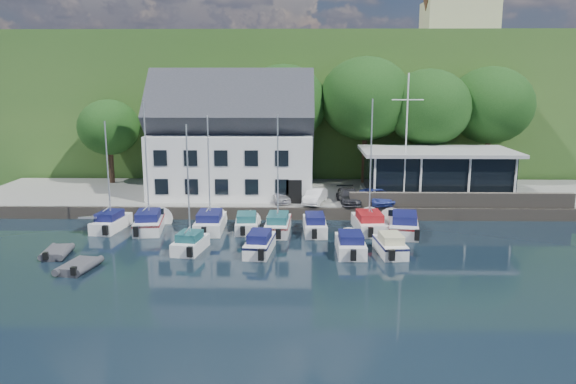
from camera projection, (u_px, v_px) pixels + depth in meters
name	position (u px, v px, depth m)	size (l,w,h in m)	color
ground	(316.00, 264.00, 34.58)	(180.00, 180.00, 0.00)	black
quay	(311.00, 197.00, 51.61)	(60.00, 13.00, 1.00)	gray
quay_face	(312.00, 214.00, 45.25)	(60.00, 0.30, 1.00)	#5E564B
hillside	(306.00, 97.00, 93.68)	(160.00, 75.00, 16.00)	#2A5520
field_patch	(350.00, 49.00, 99.72)	(50.00, 30.00, 0.30)	#5D6633
farmhouse	(459.00, 15.00, 81.04)	(10.40, 7.00, 8.20)	beige
harbor_building	(233.00, 146.00, 49.79)	(14.40, 8.20, 8.70)	white
club_pavilion	(436.00, 173.00, 49.42)	(13.20, 7.20, 4.10)	black
seawall	(461.00, 200.00, 45.19)	(18.00, 0.50, 1.20)	#5E564B
gangway	(101.00, 225.00, 43.70)	(1.20, 6.00, 1.40)	silver
car_silver	(279.00, 196.00, 47.03)	(1.32, 3.28, 1.12)	silver
car_white	(315.00, 196.00, 46.56)	(1.32, 3.77, 1.24)	silver
car_dgrey	(349.00, 196.00, 46.71)	(1.68, 4.14, 1.20)	#2C2C31
car_blue	(377.00, 196.00, 46.58)	(1.49, 3.77, 1.29)	#33439C
flagpole	(406.00, 139.00, 45.88)	(2.56, 0.20, 10.66)	white
tree_0	(110.00, 142.00, 55.07)	(6.01, 6.01, 8.22)	black
tree_1	(197.00, 127.00, 55.16)	(8.05, 8.05, 11.01)	black
tree_2	(284.00, 124.00, 55.27)	(8.48, 8.48, 11.59)	black
tree_3	(365.00, 121.00, 54.73)	(9.01, 9.01, 12.31)	black
tree_4	(428.00, 127.00, 53.88)	(8.14, 8.14, 11.13)	black
tree_5	(489.00, 125.00, 55.12)	(8.32, 8.32, 11.38)	black
boat_r1_0	(108.00, 172.00, 41.60)	(1.84, 5.81, 8.84)	white
boat_r1_1	(147.00, 169.00, 41.31)	(2.10, 6.45, 9.40)	white
boat_r1_2	(209.00, 171.00, 41.42)	(2.17, 6.65, 9.08)	white
boat_r1_3	(247.00, 222.00, 42.08)	(1.81, 5.14, 1.37)	white
boat_r1_4	(278.00, 173.00, 40.89)	(1.85, 6.44, 8.85)	white
boat_r1_5	(315.00, 223.00, 41.64)	(1.74, 6.19, 1.42)	white
boat_r1_6	(371.00, 171.00, 41.27)	(2.20, 6.43, 9.07)	white
boat_r1_7	(404.00, 223.00, 41.40)	(2.24, 6.97, 1.57)	white
boat_r2_1	(188.00, 190.00, 36.37)	(1.78, 4.68, 8.30)	white
boat_r2_2	(260.00, 242.00, 36.83)	(1.69, 5.83, 1.46)	white
boat_r2_3	(350.00, 242.00, 36.75)	(1.97, 5.66, 1.41)	white
boat_r2_4	(390.00, 243.00, 36.50)	(1.70, 5.00, 1.41)	white
dinghy_0	(57.00, 251.00, 36.14)	(1.68, 2.81, 0.66)	#3C3C42
dinghy_1	(79.00, 265.00, 33.44)	(1.76, 2.93, 0.68)	#3C3C42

